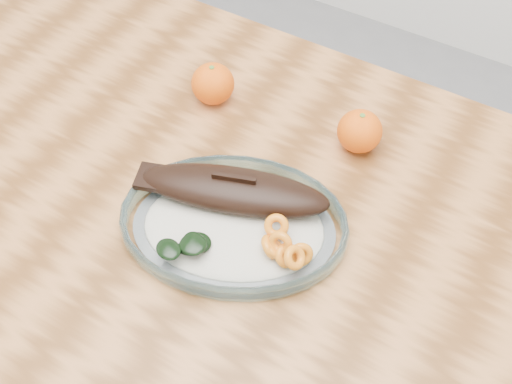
% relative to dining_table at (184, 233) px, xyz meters
% --- Properties ---
extents(dining_table, '(1.20, 0.80, 0.75)m').
position_rel_dining_table_xyz_m(dining_table, '(0.00, 0.00, 0.00)').
color(dining_table, brown).
rests_on(dining_table, ground).
extents(plated_meal, '(0.72, 0.72, 0.08)m').
position_rel_dining_table_xyz_m(plated_meal, '(0.10, -0.01, 0.12)').
color(plated_meal, white).
rests_on(plated_meal, dining_table).
extents(orange_left, '(0.07, 0.07, 0.07)m').
position_rel_dining_table_xyz_m(orange_left, '(-0.06, 0.19, 0.13)').
color(orange_left, '#E33904').
rests_on(orange_left, dining_table).
extents(orange_right, '(0.07, 0.07, 0.07)m').
position_rel_dining_table_xyz_m(orange_right, '(0.18, 0.21, 0.13)').
color(orange_right, '#E33904').
rests_on(orange_right, dining_table).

